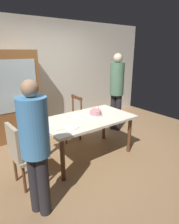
# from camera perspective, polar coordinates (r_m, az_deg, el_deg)

# --- Properties ---
(ground) EXTENTS (6.40, 6.40, 0.00)m
(ground) POSITION_cam_1_polar(r_m,az_deg,el_deg) (3.71, -0.64, -12.65)
(ground) COLOR #93704C
(back_wall) EXTENTS (6.40, 0.10, 2.60)m
(back_wall) POSITION_cam_1_polar(r_m,az_deg,el_deg) (4.85, -13.89, 10.51)
(back_wall) COLOR silver
(back_wall) RESTS_ON ground
(dining_table) EXTENTS (1.64, 0.94, 0.74)m
(dining_table) POSITION_cam_1_polar(r_m,az_deg,el_deg) (3.42, -0.67, -3.15)
(dining_table) COLOR silver
(dining_table) RESTS_ON ground
(birthday_cake) EXTENTS (0.28, 0.28, 0.16)m
(birthday_cake) POSITION_cam_1_polar(r_m,az_deg,el_deg) (3.52, 1.81, -0.25)
(birthday_cake) COLOR silver
(birthday_cake) RESTS_ON dining_table
(plate_near_celebrant) EXTENTS (0.22, 0.22, 0.01)m
(plate_near_celebrant) POSITION_cam_1_polar(r_m,az_deg,el_deg) (2.99, -5.31, -4.50)
(plate_near_celebrant) COLOR white
(plate_near_celebrant) RESTS_ON dining_table
(plate_far_side) EXTENTS (0.22, 0.22, 0.01)m
(plate_far_side) POSITION_cam_1_polar(r_m,az_deg,el_deg) (3.51, -3.79, -1.00)
(plate_far_side) COLOR white
(plate_far_side) RESTS_ON dining_table
(fork_near_celebrant) EXTENTS (0.18, 0.04, 0.01)m
(fork_near_celebrant) POSITION_cam_1_polar(r_m,az_deg,el_deg) (2.93, -8.17, -5.13)
(fork_near_celebrant) COLOR silver
(fork_near_celebrant) RESTS_ON dining_table
(fork_far_side) EXTENTS (0.18, 0.04, 0.01)m
(fork_far_side) POSITION_cam_1_polar(r_m,az_deg,el_deg) (3.43, -6.05, -1.55)
(fork_far_side) COLOR silver
(fork_far_side) RESTS_ON dining_table
(chair_spindle_back) EXTENTS (0.46, 0.46, 0.95)m
(chair_spindle_back) POSITION_cam_1_polar(r_m,az_deg,el_deg) (4.17, -5.72, -2.17)
(chair_spindle_back) COLOR tan
(chair_spindle_back) RESTS_ON ground
(chair_upholstered) EXTENTS (0.47, 0.47, 0.95)m
(chair_upholstered) POSITION_cam_1_polar(r_m,az_deg,el_deg) (2.89, -19.32, -11.17)
(chair_upholstered) COLOR tan
(chair_upholstered) RESTS_ON ground
(person_celebrant) EXTENTS (0.32, 0.32, 1.62)m
(person_celebrant) POSITION_cam_1_polar(r_m,az_deg,el_deg) (2.19, -15.92, -8.99)
(person_celebrant) COLOR #262328
(person_celebrant) RESTS_ON ground
(person_guest) EXTENTS (0.32, 0.32, 1.83)m
(person_guest) POSITION_cam_1_polar(r_m,az_deg,el_deg) (4.55, 8.12, 7.18)
(person_guest) COLOR #262328
(person_guest) RESTS_ON ground
(china_cabinet) EXTENTS (1.10, 0.45, 1.90)m
(china_cabinet) POSITION_cam_1_polar(r_m,az_deg,el_deg) (4.37, -22.10, 4.29)
(china_cabinet) COLOR brown
(china_cabinet) RESTS_ON ground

